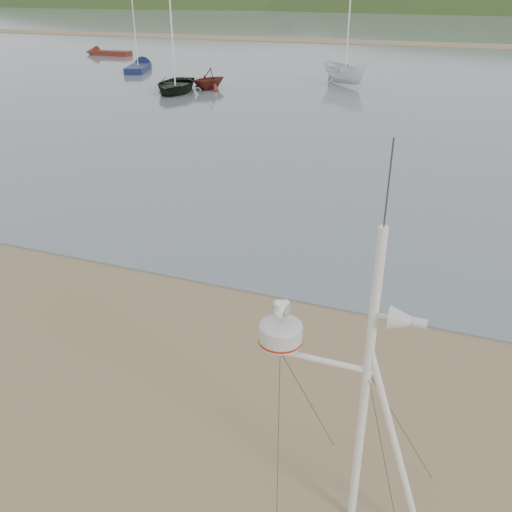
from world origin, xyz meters
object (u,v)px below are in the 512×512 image
(boat_dark, at_px, (173,53))
(dinghy_red_far, at_px, (102,53))
(mast_rig, at_px, (353,449))
(boat_white, at_px, (347,54))
(boat_red, at_px, (208,69))
(sailboat_blue_near, at_px, (142,66))

(boat_dark, relative_size, dinghy_red_far, 0.92)
(mast_rig, distance_m, dinghy_red_far, 58.61)
(boat_white, bearing_deg, mast_rig, -129.86)
(boat_red, xyz_separation_m, sailboat_blue_near, (-10.11, 7.55, -1.10))
(boat_red, bearing_deg, mast_rig, -37.44)
(boat_white, xyz_separation_m, sailboat_blue_near, (-18.48, 2.36, -1.89))
(mast_rig, relative_size, dinghy_red_far, 0.94)
(mast_rig, height_order, sailboat_blue_near, sailboat_blue_near)
(dinghy_red_far, bearing_deg, boat_red, -38.20)
(boat_red, bearing_deg, boat_white, 55.70)
(mast_rig, relative_size, sailboat_blue_near, 0.82)
(boat_red, height_order, dinghy_red_far, boat_red)
(boat_red, distance_m, dinghy_red_far, 25.58)
(dinghy_red_far, xyz_separation_m, sailboat_blue_near, (9.97, -8.26, 0.01))
(mast_rig, relative_size, boat_dark, 1.02)
(dinghy_red_far, bearing_deg, boat_dark, -43.73)
(boat_dark, relative_size, sailboat_blue_near, 0.81)
(boat_red, relative_size, sailboat_blue_near, 0.44)
(boat_dark, bearing_deg, sailboat_blue_near, 119.33)
(mast_rig, bearing_deg, boat_white, 102.85)
(boat_dark, height_order, boat_white, boat_dark)
(boat_white, xyz_separation_m, dinghy_red_far, (-28.45, 10.62, -1.90))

